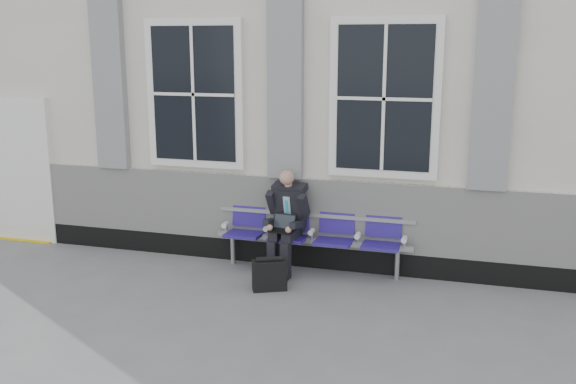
% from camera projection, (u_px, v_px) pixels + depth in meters
% --- Properties ---
extents(ground, '(70.00, 70.00, 0.00)m').
position_uv_depth(ground, '(328.00, 315.00, 7.03)').
color(ground, slate).
rests_on(ground, ground).
extents(station_building, '(14.40, 4.40, 4.49)m').
position_uv_depth(station_building, '(378.00, 89.00, 9.78)').
color(station_building, silver).
rests_on(station_building, ground).
extents(bench, '(2.60, 0.47, 0.91)m').
position_uv_depth(bench, '(313.00, 230.00, 8.27)').
color(bench, '#9EA0A3').
rests_on(bench, ground).
extents(businessman, '(0.55, 0.74, 1.35)m').
position_uv_depth(businessman, '(287.00, 217.00, 8.20)').
color(businessman, black).
rests_on(businessman, ground).
extents(briefcase, '(0.45, 0.33, 0.42)m').
position_uv_depth(briefcase, '(269.00, 275.00, 7.70)').
color(briefcase, black).
rests_on(briefcase, ground).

